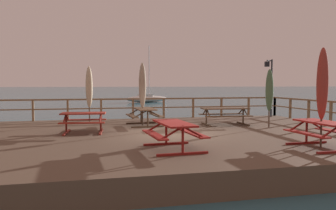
# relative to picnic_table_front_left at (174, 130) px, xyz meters

# --- Properties ---
(ground_plane) EXTENTS (600.00, 600.00, 0.00)m
(ground_plane) POSITION_rel_picnic_table_front_left_xyz_m (0.73, 3.09, -1.21)
(ground_plane) COLOR #2D5B6B
(wooden_deck) EXTENTS (15.17, 11.26, 0.66)m
(wooden_deck) POSITION_rel_picnic_table_front_left_xyz_m (0.73, 3.09, -0.89)
(wooden_deck) COLOR brown
(wooden_deck) RESTS_ON ground
(railing_waterside_far) EXTENTS (14.97, 0.10, 1.09)m
(railing_waterside_far) POSITION_rel_picnic_table_front_left_xyz_m (0.73, 8.57, 0.18)
(railing_waterside_far) COLOR brown
(railing_waterside_far) RESTS_ON wooden_deck
(picnic_table_front_left) EXTENTS (1.51, 1.98, 0.78)m
(picnic_table_front_left) POSITION_rel_picnic_table_front_left_xyz_m (0.00, 0.00, 0.00)
(picnic_table_front_left) COLOR maroon
(picnic_table_front_left) RESTS_ON wooden_deck
(picnic_table_mid_right) EXTENTS (1.49, 1.86, 0.78)m
(picnic_table_mid_right) POSITION_rel_picnic_table_front_left_xyz_m (0.05, 5.63, -0.00)
(picnic_table_mid_right) COLOR brown
(picnic_table_mid_right) RESTS_ON wooden_deck
(picnic_table_back_right) EXTENTS (2.17, 1.53, 0.78)m
(picnic_table_back_right) POSITION_rel_picnic_table_front_left_xyz_m (3.61, 5.03, 0.01)
(picnic_table_back_right) COLOR brown
(picnic_table_back_right) RESTS_ON wooden_deck
(picnic_table_mid_centre) EXTENTS (1.44, 1.78, 0.78)m
(picnic_table_mid_centre) POSITION_rel_picnic_table_front_left_xyz_m (4.19, -0.74, -0.00)
(picnic_table_mid_centre) COLOR maroon
(picnic_table_mid_centre) RESTS_ON wooden_deck
(picnic_table_mid_left) EXTENTS (1.74, 1.54, 0.78)m
(picnic_table_mid_left) POSITION_rel_picnic_table_front_left_xyz_m (-2.53, 3.87, -0.01)
(picnic_table_mid_left) COLOR maroon
(picnic_table_mid_left) RESTS_ON wooden_deck
(patio_umbrella_tall_back_right) EXTENTS (0.32, 0.32, 2.47)m
(patio_umbrella_tall_back_right) POSITION_rel_picnic_table_front_left_xyz_m (5.04, 3.70, 1.01)
(patio_umbrella_tall_back_right) COLOR #4C3828
(patio_umbrella_tall_back_right) RESTS_ON wooden_deck
(patio_umbrella_short_back) EXTENTS (0.32, 0.32, 2.77)m
(patio_umbrella_short_back) POSITION_rel_picnic_table_front_left_xyz_m (-0.03, 5.65, 1.20)
(patio_umbrella_short_back) COLOR #4C3828
(patio_umbrella_short_back) RESTS_ON wooden_deck
(patio_umbrella_tall_mid_right) EXTENTS (0.32, 0.32, 2.65)m
(patio_umbrella_tall_mid_right) POSITION_rel_picnic_table_front_left_xyz_m (-2.32, 6.86, 1.13)
(patio_umbrella_tall_mid_right) COLOR #4C3828
(patio_umbrella_tall_mid_right) RESTS_ON wooden_deck
(patio_umbrella_tall_mid_left) EXTENTS (0.32, 0.32, 2.88)m
(patio_umbrella_tall_mid_left) POSITION_rel_picnic_table_front_left_xyz_m (4.21, -0.66, 1.27)
(patio_umbrella_tall_mid_left) COLOR #4C3828
(patio_umbrella_tall_mid_left) RESTS_ON wooden_deck
(lamp_post_hooked) EXTENTS (0.61, 0.44, 3.20)m
(lamp_post_hooked) POSITION_rel_picnic_table_front_left_xyz_m (7.45, 7.91, 1.55)
(lamp_post_hooked) COLOR black
(lamp_post_hooked) RESTS_ON wooden_deck
(sailboat_distant) EXTENTS (6.22, 2.90, 7.72)m
(sailboat_distant) POSITION_rel_picnic_table_front_left_xyz_m (5.27, 36.62, -0.70)
(sailboat_distant) COLOR white
(sailboat_distant) RESTS_ON ground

